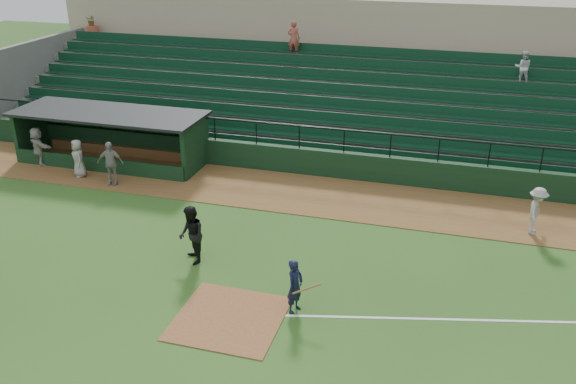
# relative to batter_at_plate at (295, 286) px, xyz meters

# --- Properties ---
(ground) EXTENTS (90.00, 90.00, 0.00)m
(ground) POSITION_rel_batter_at_plate_xyz_m (-1.70, 0.10, -0.84)
(ground) COLOR #2C551B
(ground) RESTS_ON ground
(warning_track) EXTENTS (40.00, 4.00, 0.03)m
(warning_track) POSITION_rel_batter_at_plate_xyz_m (-1.70, 8.10, -0.82)
(warning_track) COLOR brown
(warning_track) RESTS_ON ground
(home_plate_dirt) EXTENTS (3.00, 3.00, 0.03)m
(home_plate_dirt) POSITION_rel_batter_at_plate_xyz_m (-1.70, -0.90, -0.82)
(home_plate_dirt) COLOR brown
(home_plate_dirt) RESTS_ON ground
(foul_line) EXTENTS (17.49, 4.44, 0.01)m
(foul_line) POSITION_rel_batter_at_plate_xyz_m (6.30, 1.30, -0.83)
(foul_line) COLOR white
(foul_line) RESTS_ON ground
(stadium_structure) EXTENTS (38.00, 13.08, 6.40)m
(stadium_structure) POSITION_rel_batter_at_plate_xyz_m (-1.70, 16.56, 1.47)
(stadium_structure) COLOR black
(stadium_structure) RESTS_ON ground
(dugout) EXTENTS (8.90, 3.20, 2.42)m
(dugout) POSITION_rel_batter_at_plate_xyz_m (-11.45, 9.66, 0.50)
(dugout) COLOR black
(dugout) RESTS_ON ground
(batter_at_plate) EXTENTS (1.07, 0.72, 1.67)m
(batter_at_plate) POSITION_rel_batter_at_plate_xyz_m (0.00, 0.00, 0.00)
(batter_at_plate) COLOR black
(batter_at_plate) RESTS_ON ground
(umpire) EXTENTS (1.18, 1.23, 1.99)m
(umpire) POSITION_rel_batter_at_plate_xyz_m (-4.02, 1.75, 0.16)
(umpire) COLOR black
(umpire) RESTS_ON ground
(runner) EXTENTS (0.85, 1.24, 1.77)m
(runner) POSITION_rel_batter_at_plate_xyz_m (6.99, 7.05, 0.08)
(runner) COLOR #A8A29D
(runner) RESTS_ON warning_track
(dugout_player_a) EXTENTS (1.20, 0.73, 1.90)m
(dugout_player_a) POSITION_rel_batter_at_plate_xyz_m (-10.06, 6.79, 0.15)
(dugout_player_a) COLOR gray
(dugout_player_a) RESTS_ON warning_track
(dugout_player_b) EXTENTS (0.97, 0.97, 1.69)m
(dugout_player_b) POSITION_rel_batter_at_plate_xyz_m (-11.88, 7.15, 0.04)
(dugout_player_b) COLOR gray
(dugout_player_b) RESTS_ON warning_track
(dugout_player_c) EXTENTS (1.73, 1.22, 1.80)m
(dugout_player_c) POSITION_rel_batter_at_plate_xyz_m (-14.48, 7.87, 0.09)
(dugout_player_c) COLOR #A9A49E
(dugout_player_c) RESTS_ON warning_track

